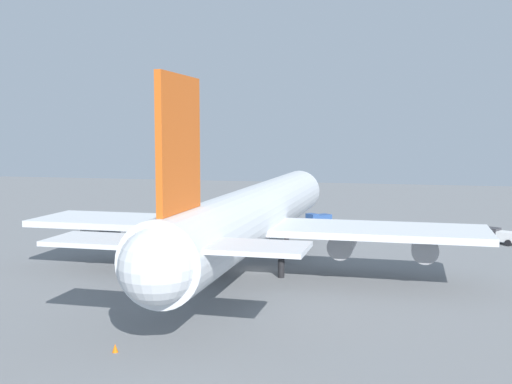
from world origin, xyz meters
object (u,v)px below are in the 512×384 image
at_px(cargo_airplane, 256,215).
at_px(maintenance_van, 105,226).
at_px(cargo_loader, 501,236).
at_px(pushback_tractor, 318,219).
at_px(safety_cone_tail, 115,348).
at_px(safety_cone_nose, 284,229).

xyz_separation_m(cargo_airplane, maintenance_van, (18.72, 28.43, -5.08)).
height_order(cargo_airplane, cargo_loader, cargo_airplane).
bearing_deg(pushback_tractor, cargo_loader, -112.96).
xyz_separation_m(cargo_airplane, safety_cone_tail, (-27.50, 3.35, -6.00)).
relative_size(cargo_loader, safety_cone_nose, 5.94).
bearing_deg(maintenance_van, pushback_tractor, -60.49).
bearing_deg(cargo_airplane, pushback_tractor, -3.04).
xyz_separation_m(pushback_tractor, safety_cone_nose, (-8.05, 4.21, -0.65)).
distance_m(cargo_airplane, cargo_loader, 38.32).
bearing_deg(cargo_loader, cargo_airplane, 129.93).
bearing_deg(cargo_airplane, cargo_loader, -50.07).
distance_m(cargo_airplane, safety_cone_tail, 28.35).
distance_m(cargo_airplane, pushback_tractor, 36.33).
xyz_separation_m(cargo_airplane, safety_cone_nose, (27.84, 2.31, -5.91)).
bearing_deg(cargo_loader, pushback_tractor, 67.04).
bearing_deg(maintenance_van, safety_cone_nose, -70.75).
relative_size(pushback_tractor, safety_cone_tail, 7.41).
bearing_deg(safety_cone_tail, safety_cone_nose, -1.08).
height_order(pushback_tractor, maintenance_van, maintenance_van).
height_order(cargo_loader, safety_cone_tail, cargo_loader).
distance_m(pushback_tractor, safety_cone_tail, 63.62).
relative_size(maintenance_van, safety_cone_tail, 6.92).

